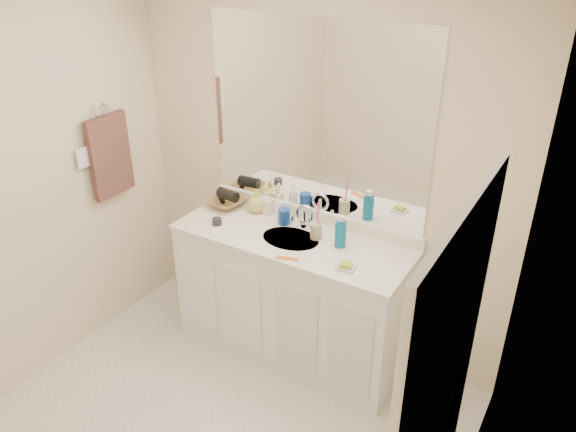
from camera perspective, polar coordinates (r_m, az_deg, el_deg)
The scene contains 25 objects.
wall_back at distance 3.56m, azimuth 2.71°, elevation 4.22°, with size 2.60×0.02×2.40m, color beige.
wall_left at distance 3.55m, azimuth -27.13°, elevation 0.92°, with size 0.02×2.60×2.40m, color beige.
wall_right at distance 2.13m, azimuth 17.24°, elevation -15.33°, with size 0.02×2.60×2.40m, color beige.
vanity_cabinet at distance 3.74m, azimuth 0.40°, elevation -8.22°, with size 1.50×0.55×0.85m, color white.
countertop at distance 3.50m, azimuth 0.42°, elevation -2.36°, with size 1.52×0.57×0.03m, color white.
backsplash at distance 3.67m, azimuth 2.50°, elevation 0.12°, with size 1.52×0.03×0.08m, color white.
sink_basin at distance 3.48m, azimuth 0.26°, elevation -2.46°, with size 0.37×0.37×0.02m, color beige.
faucet at distance 3.58m, azimuth 1.73°, elevation -0.30°, with size 0.02×0.02×0.11m, color silver.
mirror at distance 3.43m, azimuth 2.79°, elevation 9.71°, with size 1.48×0.01×1.20m, color white.
blue_mug at distance 3.62m, azimuth -0.40°, elevation -0.04°, with size 0.08×0.08×0.10m, color #163F97.
tan_cup at distance 3.46m, azimuth 2.88°, elevation -1.53°, with size 0.07×0.07×0.10m, color tan.
toothbrush at distance 3.41m, azimuth 3.06°, elevation -0.10°, with size 0.01×0.01×0.20m, color #FF438F.
mouthwash_bottle at distance 3.37m, azimuth 5.35°, elevation -1.83°, with size 0.07×0.07×0.16m, color #0B668C.
soap_dish at distance 3.19m, azimuth 5.89°, elevation -5.24°, with size 0.10×0.08×0.01m, color silver.
green_soap at distance 3.19m, azimuth 5.91°, elevation -4.96°, with size 0.07×0.05×0.03m, color #9BBA2D.
orange_comb at distance 3.27m, azimuth -0.12°, elevation -4.32°, with size 0.13×0.03×0.01m, color orange.
dark_jar at distance 3.65m, azimuth -7.23°, elevation -0.56°, with size 0.06×0.06×0.04m, color #232328.
soap_bottle_white at distance 3.67m, azimuth -0.90°, elevation 0.97°, with size 0.07×0.07×0.17m, color white.
soap_bottle_cream at distance 3.74m, azimuth -2.03°, elevation 1.39°, with size 0.07×0.07×0.16m, color #FFEECF.
soap_bottle_yellow at distance 3.77m, azimuth -3.18°, elevation 1.56°, with size 0.13×0.13×0.16m, color #CCC74F.
wicker_basket at distance 3.88m, azimuth -6.32°, elevation 1.43°, with size 0.25×0.25×0.06m, color olive.
hair_dryer at distance 3.84m, azimuth -6.13°, elevation 2.15°, with size 0.08×0.08×0.15m, color black.
towel_ring at distance 3.82m, azimuth -18.46°, elevation 10.06°, with size 0.11×0.11×0.01m, color silver.
hand_towel at distance 3.90m, azimuth -17.61°, elevation 5.84°, with size 0.04×0.32×0.55m, color #35211C.
switch_plate at distance 3.78m, azimuth -20.14°, elevation 5.57°, with size 0.01×0.09×0.13m, color white.
Camera 1 is at (1.54, -1.58, 2.61)m, focal length 35.00 mm.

